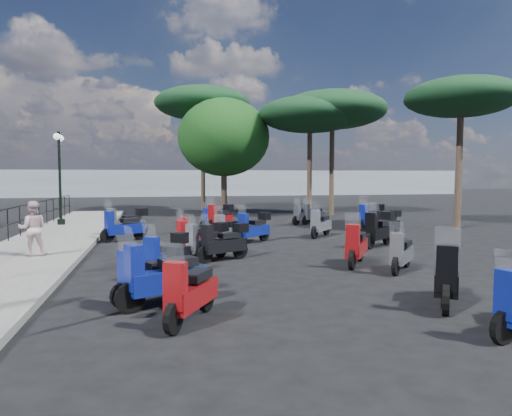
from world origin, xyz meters
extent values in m
plane|color=black|center=(0.00, 0.00, 0.00)|extent=(120.00, 120.00, 0.00)
cube|color=slate|center=(-6.50, 3.00, 0.07)|extent=(3.00, 30.00, 0.15)
cylinder|color=black|center=(-7.80, 4.85, 0.70)|extent=(0.04, 0.04, 1.10)
cylinder|color=black|center=(-7.80, 6.22, 0.70)|extent=(0.04, 0.04, 1.10)
cylinder|color=black|center=(-7.80, 7.59, 0.70)|extent=(0.04, 0.04, 1.10)
cylinder|color=black|center=(-7.80, 8.96, 0.70)|extent=(0.04, 0.04, 1.10)
cylinder|color=black|center=(-7.80, 10.33, 0.70)|extent=(0.04, 0.04, 1.10)
cylinder|color=black|center=(-7.80, 11.69, 0.70)|extent=(0.04, 0.04, 1.10)
cylinder|color=black|center=(-7.80, 13.06, 0.70)|extent=(0.04, 0.04, 1.10)
cylinder|color=black|center=(-7.80, 14.43, 0.70)|extent=(0.04, 0.04, 1.10)
cylinder|color=black|center=(-7.80, 15.80, 0.70)|extent=(0.04, 0.04, 1.10)
cylinder|color=black|center=(-7.15, 10.09, 0.27)|extent=(0.33, 0.33, 0.25)
cylinder|color=black|center=(-7.15, 10.09, 2.22)|extent=(0.11, 0.11, 4.13)
cylinder|color=black|center=(-7.15, 10.09, 4.13)|extent=(0.07, 0.93, 0.04)
sphere|color=white|center=(-7.17, 10.55, 4.03)|extent=(0.29, 0.29, 0.29)
sphere|color=white|center=(-7.14, 9.62, 4.03)|extent=(0.29, 0.29, 0.29)
imported|color=#C5A7AB|center=(-6.26, 1.71, 0.90)|extent=(0.80, 0.66, 1.49)
cylinder|color=black|center=(-2.73, -4.98, 0.24)|extent=(0.33, 0.47, 0.48)
cylinder|color=black|center=(-2.13, -3.93, 0.24)|extent=(0.33, 0.47, 0.48)
cube|color=#A01014|center=(-2.41, -4.41, 0.42)|extent=(0.94, 1.31, 0.34)
cube|color=black|center=(-2.32, -4.26, 0.71)|extent=(0.56, 0.68, 0.14)
cube|color=#A01014|center=(-2.69, -4.91, 0.71)|extent=(0.37, 0.34, 0.71)
plane|color=white|center=(-2.72, -4.97, 1.16)|extent=(0.37, 0.26, 0.37)
cylinder|color=black|center=(-3.55, -3.45, 0.23)|extent=(0.44, 0.32, 0.46)
cylinder|color=black|center=(-2.56, -2.85, 0.23)|extent=(0.44, 0.32, 0.46)
cube|color=#102093|center=(-3.01, -3.12, 0.40)|extent=(1.23, 0.93, 0.33)
cube|color=black|center=(-2.88, -3.04, 0.67)|extent=(0.64, 0.55, 0.13)
cube|color=#102093|center=(-3.48, -3.41, 0.67)|extent=(0.33, 0.36, 0.67)
plane|color=white|center=(-3.53, -3.44, 1.10)|extent=(0.26, 0.35, 0.36)
cube|color=black|center=(-2.55, -2.84, 0.84)|extent=(0.44, 0.43, 0.25)
cylinder|color=black|center=(-1.72, 0.36, 0.24)|extent=(0.47, 0.30, 0.47)
cylinder|color=black|center=(-0.67, 0.90, 0.24)|extent=(0.47, 0.30, 0.47)
cube|color=black|center=(-1.15, 0.66, 0.41)|extent=(1.29, 0.88, 0.33)
cube|color=black|center=(-1.00, 0.73, 0.69)|extent=(0.66, 0.53, 0.14)
cube|color=black|center=(-1.65, 0.40, 0.69)|extent=(0.33, 0.36, 0.69)
plane|color=white|center=(-1.70, 0.37, 1.13)|extent=(0.24, 0.37, 0.37)
cube|color=black|center=(-0.65, 0.91, 0.87)|extent=(0.44, 0.43, 0.26)
cylinder|color=black|center=(-4.65, 4.81, 0.25)|extent=(0.49, 0.34, 0.50)
cylinder|color=black|center=(-3.55, 5.44, 0.25)|extent=(0.49, 0.34, 0.50)
cube|color=#102093|center=(-4.05, 5.15, 0.44)|extent=(1.36, 0.99, 0.36)
cube|color=black|center=(-3.90, 5.24, 0.73)|extent=(0.70, 0.59, 0.15)
cube|color=#102093|center=(-4.57, 4.85, 0.73)|extent=(0.36, 0.39, 0.73)
plane|color=white|center=(-4.63, 4.82, 1.21)|extent=(0.27, 0.39, 0.39)
cylinder|color=black|center=(-4.66, 5.84, 0.26)|extent=(0.50, 0.34, 0.51)
cylinder|color=black|center=(-3.54, 6.47, 0.26)|extent=(0.50, 0.34, 0.51)
cube|color=#4C4D53|center=(-4.05, 6.18, 0.45)|extent=(1.39, 0.99, 0.36)
cube|color=black|center=(-3.90, 6.27, 0.75)|extent=(0.72, 0.59, 0.15)
cube|color=#4C4D53|center=(-4.58, 5.88, 0.75)|extent=(0.36, 0.39, 0.75)
plane|color=white|center=(-4.64, 5.85, 1.23)|extent=(0.27, 0.40, 0.40)
cube|color=black|center=(-3.52, 6.48, 0.94)|extent=(0.48, 0.48, 0.28)
cylinder|color=black|center=(-3.41, -3.78, 0.26)|extent=(0.53, 0.32, 0.53)
cylinder|color=black|center=(-2.20, -3.24, 0.26)|extent=(0.53, 0.32, 0.53)
cube|color=#102093|center=(-2.75, -3.49, 0.46)|extent=(1.46, 0.92, 0.38)
cube|color=black|center=(-2.58, -3.41, 0.77)|extent=(0.74, 0.57, 0.15)
cube|color=#102093|center=(-3.33, -3.74, 0.77)|extent=(0.36, 0.40, 0.77)
plane|color=white|center=(-3.39, -3.77, 1.27)|extent=(0.25, 0.42, 0.41)
cylinder|color=black|center=(-3.11, -1.72, 0.23)|extent=(0.35, 0.43, 0.46)
cylinder|color=black|center=(-2.44, -0.78, 0.23)|extent=(0.35, 0.43, 0.46)
cube|color=#102093|center=(-2.75, -1.21, 0.41)|extent=(1.00, 1.21, 0.33)
cube|color=black|center=(-2.65, -1.08, 0.68)|extent=(0.57, 0.64, 0.14)
cube|color=#102093|center=(-3.07, -1.66, 0.68)|extent=(0.36, 0.34, 0.68)
plane|color=white|center=(-3.10, -1.70, 1.11)|extent=(0.34, 0.28, 0.36)
cube|color=black|center=(-2.42, -0.76, 0.85)|extent=(0.44, 0.45, 0.25)
cylinder|color=black|center=(-2.10, 0.49, 0.24)|extent=(0.43, 0.37, 0.47)
cylinder|color=black|center=(-1.18, 1.23, 0.24)|extent=(0.43, 0.37, 0.47)
cube|color=gray|center=(-1.60, 0.89, 0.41)|extent=(1.21, 1.06, 0.33)
cube|color=black|center=(-1.47, 1.00, 0.69)|extent=(0.64, 0.60, 0.14)
cube|color=gray|center=(-2.03, 0.54, 0.69)|extent=(0.35, 0.37, 0.69)
plane|color=white|center=(-2.08, 0.50, 1.13)|extent=(0.29, 0.34, 0.37)
cube|color=black|center=(-1.16, 1.24, 0.86)|extent=(0.46, 0.45, 0.26)
cylinder|color=black|center=(-2.32, 1.74, 0.23)|extent=(0.46, 0.30, 0.46)
cylinder|color=black|center=(-1.29, 2.27, 0.23)|extent=(0.46, 0.30, 0.46)
cube|color=#A01014|center=(-1.76, 2.02, 0.41)|extent=(1.27, 0.86, 0.33)
cube|color=black|center=(-1.61, 2.10, 0.68)|extent=(0.65, 0.52, 0.14)
cube|color=#A01014|center=(-2.25, 1.77, 0.68)|extent=(0.32, 0.36, 0.68)
plane|color=white|center=(-2.30, 1.75, 1.11)|extent=(0.24, 0.36, 0.36)
cylinder|color=black|center=(-0.73, 7.40, 0.25)|extent=(0.42, 0.44, 0.51)
cylinder|color=black|center=(0.13, 8.32, 0.25)|extent=(0.42, 0.44, 0.51)
cube|color=#A01014|center=(-0.26, 7.90, 0.44)|extent=(1.20, 1.25, 0.36)
cube|color=black|center=(-0.14, 8.03, 0.74)|extent=(0.66, 0.68, 0.15)
cube|color=#A01014|center=(-0.67, 7.46, 0.74)|extent=(0.39, 0.39, 0.74)
plane|color=white|center=(-0.72, 7.41, 1.21)|extent=(0.35, 0.33, 0.39)
cube|color=black|center=(0.15, 8.34, 0.93)|extent=(0.49, 0.49, 0.27)
cylinder|color=black|center=(1.74, -5.01, 0.27)|extent=(0.40, 0.50, 0.53)
cylinder|color=black|center=(2.50, -3.92, 0.27)|extent=(0.40, 0.50, 0.53)
cube|color=black|center=(2.15, -4.42, 0.47)|extent=(1.13, 1.40, 0.38)
cube|color=black|center=(2.26, -4.26, 0.78)|extent=(0.65, 0.74, 0.16)
cube|color=black|center=(1.79, -4.93, 0.78)|extent=(0.41, 0.39, 0.78)
plane|color=white|center=(1.75, -4.99, 1.28)|extent=(0.40, 0.31, 0.41)
cylinder|color=black|center=(1.75, -1.25, 0.26)|extent=(0.38, 0.48, 0.51)
cylinder|color=black|center=(2.47, -0.19, 0.26)|extent=(0.38, 0.48, 0.51)
cube|color=#A01014|center=(2.14, -0.67, 0.45)|extent=(1.08, 1.35, 0.36)
cube|color=black|center=(2.24, -0.52, 0.75)|extent=(0.63, 0.71, 0.15)
cube|color=#A01014|center=(1.79, -1.18, 0.75)|extent=(0.40, 0.37, 0.75)
plane|color=white|center=(1.76, -1.23, 1.23)|extent=(0.38, 0.30, 0.40)
cylinder|color=black|center=(-0.17, 3.37, 0.24)|extent=(0.44, 0.38, 0.49)
cylinder|color=black|center=(0.78, 4.12, 0.24)|extent=(0.44, 0.38, 0.49)
cube|color=#102093|center=(0.34, 3.78, 0.43)|extent=(1.25, 1.09, 0.34)
cube|color=black|center=(0.48, 3.88, 0.71)|extent=(0.67, 0.62, 0.14)
cube|color=#102093|center=(-0.11, 3.42, 0.71)|extent=(0.36, 0.38, 0.71)
plane|color=white|center=(-0.16, 3.38, 1.17)|extent=(0.30, 0.35, 0.38)
cube|color=black|center=(0.80, 4.13, 0.89)|extent=(0.47, 0.47, 0.26)
cylinder|color=black|center=(-0.98, 3.22, 0.24)|extent=(0.40, 0.41, 0.48)
cylinder|color=black|center=(-0.16, 4.08, 0.24)|extent=(0.40, 0.41, 0.48)
cube|color=#989AA0|center=(-0.54, 3.69, 0.42)|extent=(1.14, 1.16, 0.34)
cube|color=black|center=(-0.42, 3.81, 0.69)|extent=(0.63, 0.64, 0.14)
cube|color=#989AA0|center=(-0.93, 3.28, 0.69)|extent=(0.37, 0.36, 0.69)
plane|color=white|center=(-0.97, 3.24, 1.14)|extent=(0.33, 0.32, 0.37)
cylinder|color=black|center=(-0.94, 8.10, 0.21)|extent=(0.43, 0.24, 0.43)
cylinder|color=black|center=(0.06, 8.50, 0.21)|extent=(0.43, 0.24, 0.43)
cube|color=#102093|center=(-0.40, 8.32, 0.38)|extent=(1.19, 0.72, 0.30)
cube|color=black|center=(-0.26, 8.38, 0.63)|extent=(0.60, 0.45, 0.13)
cube|color=#102093|center=(-0.87, 8.13, 0.63)|extent=(0.28, 0.32, 0.63)
plane|color=white|center=(-0.92, 8.11, 1.03)|extent=(0.19, 0.34, 0.33)
cube|color=black|center=(0.07, 8.51, 0.79)|extent=(0.39, 0.38, 0.23)
cylinder|color=black|center=(1.69, -6.34, 0.24)|extent=(0.48, 0.22, 0.47)
cube|color=#102093|center=(1.77, -6.32, 0.69)|extent=(0.28, 0.34, 0.69)
plane|color=white|center=(1.71, -6.34, 1.13)|extent=(0.17, 0.38, 0.36)
cylinder|color=black|center=(2.46, -2.08, 0.23)|extent=(0.38, 0.40, 0.45)
cylinder|color=black|center=(3.23, -1.25, 0.23)|extent=(0.38, 0.40, 0.45)
cube|color=gray|center=(2.88, -1.63, 0.40)|extent=(1.07, 1.12, 0.32)
cube|color=black|center=(2.99, -1.51, 0.66)|extent=(0.59, 0.61, 0.13)
cube|color=gray|center=(2.51, -2.03, 0.66)|extent=(0.35, 0.35, 0.66)
plane|color=white|center=(2.47, -2.07, 1.09)|extent=(0.31, 0.30, 0.35)
cylinder|color=black|center=(3.63, 1.61, 0.27)|extent=(0.49, 0.42, 0.53)
cylinder|color=black|center=(4.68, 2.43, 0.27)|extent=(0.49, 0.42, 0.53)
cube|color=black|center=(4.20, 2.06, 0.47)|extent=(1.36, 1.19, 0.38)
cube|color=black|center=(4.35, 2.17, 0.78)|extent=(0.73, 0.67, 0.16)
cube|color=black|center=(3.70, 1.67, 0.78)|extent=(0.40, 0.41, 0.78)
plane|color=white|center=(3.65, 1.62, 1.27)|extent=(0.33, 0.38, 0.41)
cube|color=black|center=(4.69, 2.45, 0.97)|extent=(0.52, 0.51, 0.29)
cylinder|color=black|center=(2.73, 4.25, 0.24)|extent=(0.40, 0.43, 0.49)
cylinder|color=black|center=(3.55, 5.16, 0.24)|extent=(0.40, 0.43, 0.49)
cube|color=#989AA0|center=(3.17, 4.74, 0.43)|extent=(1.14, 1.21, 0.35)
cube|color=black|center=(3.29, 4.87, 0.71)|extent=(0.64, 0.66, 0.14)
cube|color=#989AA0|center=(2.78, 4.31, 0.71)|extent=(0.38, 0.37, 0.71)
plane|color=white|center=(2.74, 4.27, 1.17)|extent=(0.34, 0.32, 0.38)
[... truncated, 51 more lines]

